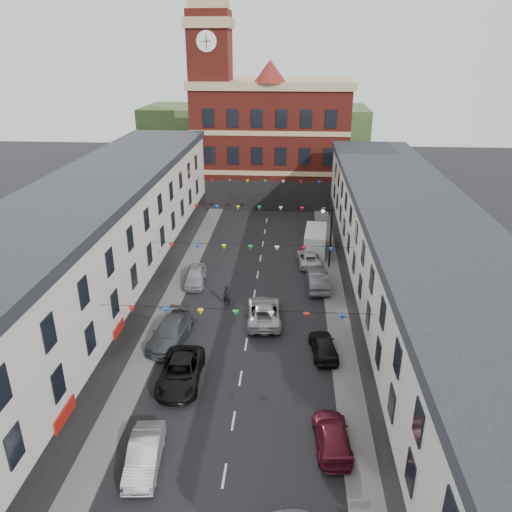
% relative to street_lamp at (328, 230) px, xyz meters
% --- Properties ---
extents(ground, '(160.00, 160.00, 0.00)m').
position_rel_street_lamp_xyz_m(ground, '(-6.55, -14.00, -3.90)').
color(ground, black).
rests_on(ground, ground).
extents(pavement_left, '(1.80, 64.00, 0.15)m').
position_rel_street_lamp_xyz_m(pavement_left, '(-13.45, -12.00, -3.83)').
color(pavement_left, '#605E5B').
rests_on(pavement_left, ground).
extents(pavement_right, '(1.80, 64.00, 0.15)m').
position_rel_street_lamp_xyz_m(pavement_right, '(0.35, -12.00, -3.83)').
color(pavement_right, '#605E5B').
rests_on(pavement_right, ground).
extents(terrace_left, '(8.40, 56.00, 10.70)m').
position_rel_street_lamp_xyz_m(terrace_left, '(-18.33, -13.00, 1.44)').
color(terrace_left, beige).
rests_on(terrace_left, ground).
extents(terrace_right, '(8.40, 56.00, 9.70)m').
position_rel_street_lamp_xyz_m(terrace_right, '(5.23, -13.00, 0.95)').
color(terrace_right, '#B4B1A8').
rests_on(terrace_right, ground).
extents(civic_building, '(20.60, 13.30, 18.50)m').
position_rel_street_lamp_xyz_m(civic_building, '(-6.55, 23.95, 4.23)').
color(civic_building, maroon).
rests_on(civic_building, ground).
extents(clock_tower, '(5.60, 5.60, 30.00)m').
position_rel_street_lamp_xyz_m(clock_tower, '(-14.05, 21.00, 11.03)').
color(clock_tower, maroon).
rests_on(clock_tower, ground).
extents(distant_hill, '(40.00, 14.00, 10.00)m').
position_rel_street_lamp_xyz_m(distant_hill, '(-10.55, 48.00, 1.10)').
color(distant_hill, '#315226').
rests_on(distant_hill, ground).
extents(street_lamp, '(1.10, 0.36, 6.00)m').
position_rel_street_lamp_xyz_m(street_lamp, '(0.00, 0.00, 0.00)').
color(street_lamp, black).
rests_on(street_lamp, ground).
extents(car_left_b, '(1.96, 4.55, 1.46)m').
position_rel_street_lamp_xyz_m(car_left_b, '(-10.68, -25.62, -3.18)').
color(car_left_b, '#A7A8AF').
rests_on(car_left_b, ground).
extents(car_left_c, '(2.74, 5.60, 1.53)m').
position_rel_street_lamp_xyz_m(car_left_c, '(-10.31, -18.64, -3.14)').
color(car_left_c, black).
rests_on(car_left_c, ground).
extents(car_left_d, '(2.91, 5.78, 1.61)m').
position_rel_street_lamp_xyz_m(car_left_d, '(-12.05, -14.03, -3.10)').
color(car_left_d, '#474C4F').
rests_on(car_left_d, ground).
extents(car_left_e, '(2.12, 4.61, 1.53)m').
position_rel_street_lamp_xyz_m(car_left_e, '(-12.05, -4.29, -3.14)').
color(car_left_e, '#9FA1A8').
rests_on(car_left_e, ground).
extents(car_right_c, '(2.15, 4.66, 1.32)m').
position_rel_street_lamp_xyz_m(car_right_c, '(-1.05, -23.52, -3.25)').
color(car_right_c, maroon).
rests_on(car_right_c, ground).
extents(car_right_d, '(2.14, 4.30, 1.41)m').
position_rel_street_lamp_xyz_m(car_right_d, '(-1.05, -14.84, -3.20)').
color(car_right_d, black).
rests_on(car_right_d, ground).
extents(car_right_e, '(1.99, 5.05, 1.64)m').
position_rel_street_lamp_xyz_m(car_right_e, '(-1.05, -4.36, -3.09)').
color(car_right_e, '#56585F').
rests_on(car_right_e, ground).
extents(car_right_f, '(2.60, 4.86, 1.30)m').
position_rel_street_lamp_xyz_m(car_right_f, '(-1.67, 0.91, -3.25)').
color(car_right_f, silver).
rests_on(car_right_f, ground).
extents(moving_car, '(2.96, 5.75, 1.55)m').
position_rel_street_lamp_xyz_m(moving_car, '(-5.46, -10.45, -3.13)').
color(moving_car, '#B0B3B7').
rests_on(moving_car, ground).
extents(white_van, '(2.56, 5.69, 2.45)m').
position_rel_street_lamp_xyz_m(white_van, '(-0.95, 4.13, -2.68)').
color(white_van, silver).
rests_on(white_van, ground).
extents(pedestrian, '(0.70, 0.50, 1.81)m').
position_rel_street_lamp_xyz_m(pedestrian, '(-8.65, -8.25, -3.00)').
color(pedestrian, black).
rests_on(pedestrian, ground).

